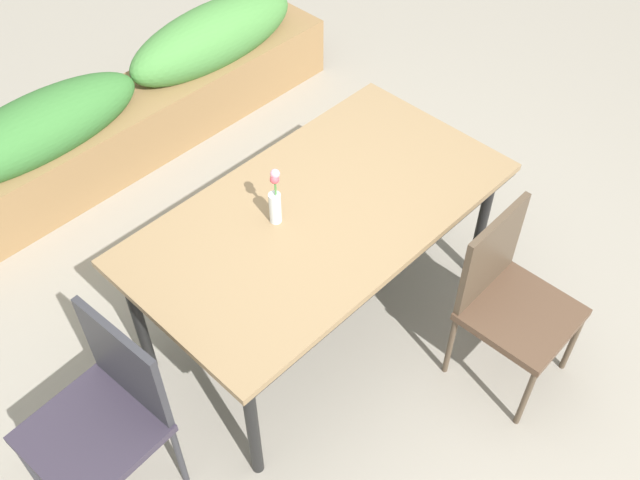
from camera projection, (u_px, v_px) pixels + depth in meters
ground_plane at (340, 321)px, 3.75m from camera, size 12.00×12.00×0.00m
dining_table at (320, 219)px, 3.25m from camera, size 1.76×0.94×0.78m
chair_end_left at (105, 411)px, 2.81m from camera, size 0.50×0.50×0.92m
chair_near_right at (509, 295)px, 3.22m from camera, size 0.46×0.46×0.90m
flower_vase at (275, 199)px, 3.06m from camera, size 0.06×0.05×0.29m
planter_box at (139, 102)px, 4.47m from camera, size 2.82×0.47×0.72m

